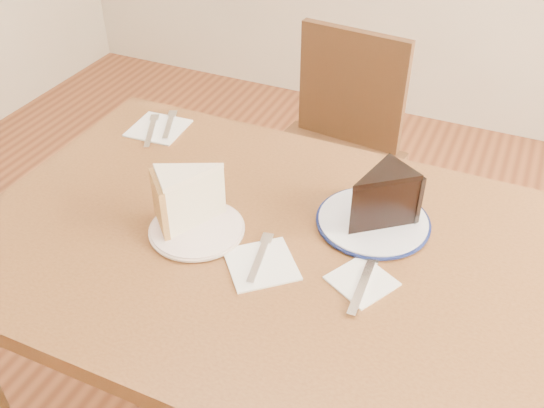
{
  "coord_description": "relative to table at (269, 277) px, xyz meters",
  "views": [
    {
      "loc": [
        0.38,
        -0.82,
        1.54
      ],
      "look_at": [
        -0.02,
        0.05,
        0.8
      ],
      "focal_mm": 40.0,
      "sensor_mm": 36.0,
      "label": 1
    }
  ],
  "objects": [
    {
      "name": "napkin_navy",
      "position": [
        0.2,
        -0.03,
        0.1
      ],
      "size": [
        0.14,
        0.14,
        0.0
      ],
      "primitive_type": "cube",
      "rotation": [
        0.0,
        0.0,
        -0.49
      ],
      "color": "white",
      "rests_on": "table"
    },
    {
      "name": "plate_cream",
      "position": [
        -0.14,
        -0.03,
        0.1
      ],
      "size": [
        0.18,
        0.18,
        0.01
      ],
      "primitive_type": "cylinder",
      "color": "silver",
      "rests_on": "table"
    },
    {
      "name": "carrot_cake",
      "position": [
        -0.16,
        -0.01,
        0.17
      ],
      "size": [
        0.16,
        0.16,
        0.11
      ],
      "primitive_type": null,
      "rotation": [
        0.0,
        0.0,
        -0.79
      ],
      "color": "beige",
      "rests_on": "plate_cream"
    },
    {
      "name": "napkin_spare",
      "position": [
        -0.44,
        0.28,
        0.1
      ],
      "size": [
        0.14,
        0.14,
        0.0
      ],
      "primitive_type": "cube",
      "rotation": [
        0.0,
        0.0,
        0.06
      ],
      "color": "white",
      "rests_on": "table"
    },
    {
      "name": "plate_navy",
      "position": [
        0.17,
        0.14,
        0.1
      ],
      "size": [
        0.22,
        0.22,
        0.01
      ],
      "primitive_type": "cylinder",
      "color": "white",
      "rests_on": "table"
    },
    {
      "name": "fork_cream",
      "position": [
        0.01,
        -0.06,
        0.1
      ],
      "size": [
        0.04,
        0.14,
        0.0
      ],
      "primitive_type": "cube",
      "rotation": [
        0.0,
        0.0,
        0.18
      ],
      "color": "silver",
      "rests_on": "napkin_cream"
    },
    {
      "name": "chocolate_cake",
      "position": [
        0.18,
        0.13,
        0.16
      ],
      "size": [
        0.15,
        0.16,
        0.11
      ],
      "primitive_type": null,
      "rotation": [
        0.0,
        0.0,
        2.58
      ],
      "color": "black",
      "rests_on": "plate_navy"
    },
    {
      "name": "fork_spare",
      "position": [
        -0.42,
        0.3,
        0.1
      ],
      "size": [
        0.07,
        0.13,
        0.0
      ],
      "primitive_type": "cube",
      "rotation": [
        0.0,
        0.0,
        0.41
      ],
      "color": "silver",
      "rests_on": "napkin_spare"
    },
    {
      "name": "chair_far",
      "position": [
        -0.12,
        0.74,
        -0.18
      ],
      "size": [
        0.46,
        0.46,
        0.85
      ],
      "rotation": [
        0.0,
        0.0,
        3.03
      ],
      "color": "#311B0E",
      "rests_on": "ground"
    },
    {
      "name": "table",
      "position": [
        0.0,
        0.0,
        0.0
      ],
      "size": [
        1.2,
        0.8,
        0.75
      ],
      "color": "#482913",
      "rests_on": "ground"
    },
    {
      "name": "knife_spare",
      "position": [
        -0.44,
        0.26,
        0.1
      ],
      "size": [
        0.08,
        0.15,
        0.0
      ],
      "primitive_type": "cube",
      "rotation": [
        0.0,
        0.0,
        0.44
      ],
      "color": "white",
      "rests_on": "napkin_spare"
    },
    {
      "name": "knife_navy",
      "position": [
        0.21,
        -0.04,
        0.1
      ],
      "size": [
        0.02,
        0.17,
        0.0
      ],
      "primitive_type": "cube",
      "rotation": [
        0.0,
        0.0,
        0.05
      ],
      "color": "silver",
      "rests_on": "napkin_navy"
    },
    {
      "name": "napkin_cream",
      "position": [
        0.02,
        -0.07,
        0.1
      ],
      "size": [
        0.17,
        0.17,
        0.0
      ],
      "primitive_type": "cube",
      "rotation": [
        0.0,
        0.0,
        0.72
      ],
      "color": "white",
      "rests_on": "table"
    }
  ]
}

